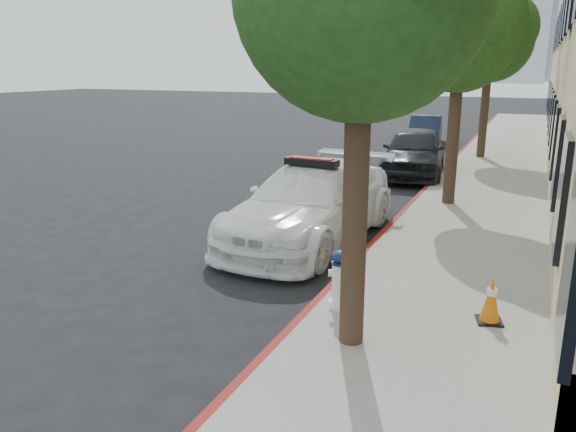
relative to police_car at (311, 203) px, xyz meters
The scene contains 10 objects.
ground 2.40m from the police_car, 108.50° to the right, with size 120.00×120.00×0.00m, color black.
sidewalk 8.40m from the police_car, 69.85° to the left, with size 3.20×50.00×0.15m, color gray.
curb_strip 8.00m from the police_car, 80.31° to the left, with size 0.12×50.00×0.15m, color maroon.
tree_mid 5.57m from the police_car, 60.06° to the left, with size 2.77×2.64×5.43m.
tree_far 12.57m from the police_car, 79.42° to the left, with size 3.10×3.00×5.81m.
police_car is the anchor object (origin of this frame).
parked_car_mid 7.81m from the police_car, 86.46° to the left, with size 1.86×4.63×1.58m, color black.
parked_car_far 15.53m from the police_car, 92.14° to the left, with size 1.35×3.87×1.28m, color #151D35.
fire_hydrant 3.69m from the police_car, 61.94° to the right, with size 0.36×0.33×0.85m.
traffic_cone 4.72m from the police_car, 37.78° to the right, with size 0.40×0.40×0.64m.
Camera 1 is at (4.76, -8.16, 3.49)m, focal length 35.00 mm.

